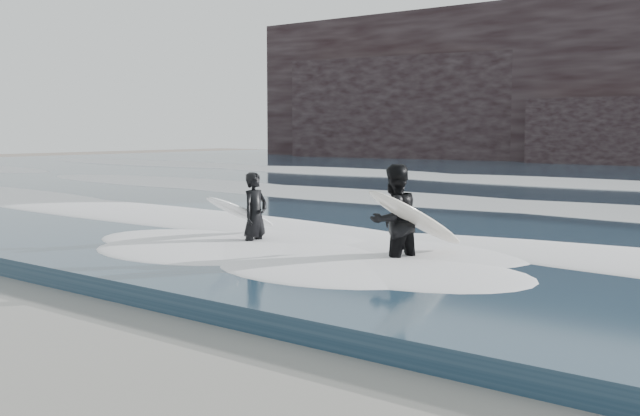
% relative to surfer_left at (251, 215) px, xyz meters
% --- Properties ---
extents(foam_near, '(60.00, 3.20, 0.20)m').
position_rel_surfer_left_xyz_m(foam_near, '(2.25, 2.21, -0.38)').
color(foam_near, white).
rests_on(foam_near, sea).
extents(foam_mid, '(60.00, 4.00, 0.24)m').
position_rel_surfer_left_xyz_m(foam_mid, '(2.25, 9.21, -0.36)').
color(foam_mid, white).
rests_on(foam_mid, sea).
extents(surfer_left, '(1.08, 2.07, 1.54)m').
position_rel_surfer_left_xyz_m(surfer_left, '(0.00, 0.00, 0.00)').
color(surfer_left, black).
rests_on(surfer_left, ground).
extents(surfer_right, '(1.25, 2.23, 1.77)m').
position_rel_surfer_left_xyz_m(surfer_right, '(3.07, 0.11, 0.11)').
color(surfer_right, black).
rests_on(surfer_right, ground).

